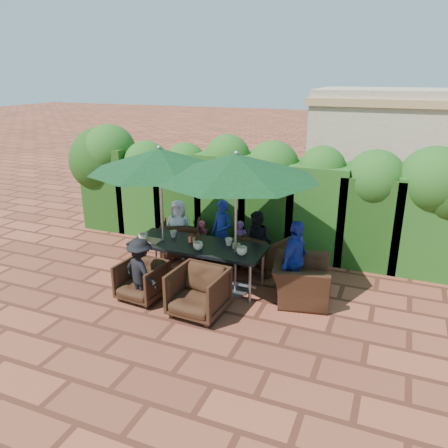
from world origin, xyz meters
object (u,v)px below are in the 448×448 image
at_px(chair_far_left, 181,236).
at_px(chair_far_right, 265,251).
at_px(chair_near_right, 198,290).
at_px(dining_table, 198,248).
at_px(chair_end_right, 301,274).
at_px(umbrella_left, 160,160).
at_px(chair_far_mid, 221,247).
at_px(umbrella_right, 236,166).
at_px(chair_near_left, 141,279).

height_order(chair_far_left, chair_far_right, chair_far_left).
bearing_deg(chair_near_right, chair_far_right, 80.21).
height_order(dining_table, chair_end_right, chair_end_right).
distance_m(umbrella_left, chair_end_right, 3.06).
xyz_separation_m(chair_far_left, chair_end_right, (2.73, -0.92, 0.05)).
height_order(chair_far_mid, chair_near_right, chair_near_right).
bearing_deg(umbrella_left, chair_far_left, 101.85).
xyz_separation_m(umbrella_left, umbrella_right, (1.39, -0.01, 0.00)).
relative_size(dining_table, chair_far_right, 3.11).
bearing_deg(chair_far_mid, umbrella_right, 109.55).
relative_size(dining_table, umbrella_right, 0.89).
distance_m(umbrella_left, chair_near_left, 2.03).
distance_m(umbrella_right, chair_far_left, 2.67).
height_order(dining_table, chair_near_left, dining_table).
bearing_deg(umbrella_right, umbrella_left, 179.70).
distance_m(chair_far_mid, chair_near_left, 1.94).
height_order(chair_far_left, chair_end_right, chair_end_right).
xyz_separation_m(umbrella_left, chair_far_left, (-0.23, 1.09, -1.81)).
relative_size(chair_far_left, chair_far_mid, 1.16).
height_order(umbrella_left, chair_near_left, umbrella_left).
xyz_separation_m(chair_far_right, chair_near_right, (-0.47, -1.97, 0.03)).
bearing_deg(chair_far_right, dining_table, 67.42).
xyz_separation_m(chair_far_right, chair_end_right, (0.90, -0.88, 0.07)).
xyz_separation_m(chair_far_right, chair_near_left, (-1.57, -1.88, -0.03)).
bearing_deg(chair_far_mid, chair_far_right, 169.88).
distance_m(umbrella_left, umbrella_right, 1.39).
distance_m(dining_table, umbrella_right, 1.71).
bearing_deg(chair_end_right, chair_near_right, 117.38).
bearing_deg(chair_far_mid, chair_end_right, 140.91).
height_order(chair_near_left, chair_end_right, chair_end_right).
height_order(chair_far_right, chair_end_right, chair_end_right).
distance_m(dining_table, chair_near_left, 1.13).
bearing_deg(chair_far_left, chair_near_right, 101.59).
height_order(umbrella_left, chair_near_right, umbrella_left).
distance_m(dining_table, chair_far_right, 1.39).
distance_m(dining_table, umbrella_left, 1.67).
relative_size(umbrella_right, chair_near_left, 3.73).
height_order(chair_near_left, chair_near_right, chair_near_right).
distance_m(chair_far_right, chair_near_right, 2.03).
relative_size(chair_far_right, chair_end_right, 0.74).
bearing_deg(chair_near_right, chair_far_left, 127.58).
bearing_deg(chair_far_left, chair_near_left, 75.27).
relative_size(dining_table, chair_far_mid, 3.40).
distance_m(chair_far_left, chair_near_left, 1.93).
distance_m(chair_far_left, chair_far_right, 1.82).
height_order(chair_far_mid, chair_far_right, chair_far_right).
distance_m(umbrella_left, chair_far_mid, 2.23).
bearing_deg(umbrella_right, chair_end_right, 9.45).
bearing_deg(chair_far_right, chair_far_mid, 25.04).
xyz_separation_m(chair_far_left, chair_far_mid, (0.95, -0.10, -0.05)).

